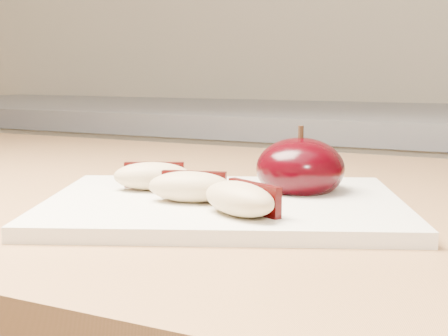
% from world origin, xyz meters
% --- Properties ---
extents(back_cabinet, '(2.40, 0.62, 0.94)m').
position_xyz_m(back_cabinet, '(0.00, 1.20, 0.47)').
color(back_cabinet, silver).
rests_on(back_cabinet, ground).
extents(cutting_board, '(0.35, 0.31, 0.01)m').
position_xyz_m(cutting_board, '(0.08, 0.41, 0.91)').
color(cutting_board, silver).
rests_on(cutting_board, island_counter).
extents(apple_half, '(0.09, 0.09, 0.06)m').
position_xyz_m(apple_half, '(0.12, 0.47, 0.93)').
color(apple_half, black).
rests_on(apple_half, cutting_board).
extents(apple_wedge_a, '(0.08, 0.06, 0.02)m').
position_xyz_m(apple_wedge_a, '(0.00, 0.41, 0.92)').
color(apple_wedge_a, tan).
rests_on(apple_wedge_a, cutting_board).
extents(apple_wedge_b, '(0.07, 0.05, 0.02)m').
position_xyz_m(apple_wedge_b, '(0.06, 0.38, 0.92)').
color(apple_wedge_b, tan).
rests_on(apple_wedge_b, cutting_board).
extents(apple_wedge_c, '(0.08, 0.06, 0.02)m').
position_xyz_m(apple_wedge_c, '(0.12, 0.36, 0.92)').
color(apple_wedge_c, tan).
rests_on(apple_wedge_c, cutting_board).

